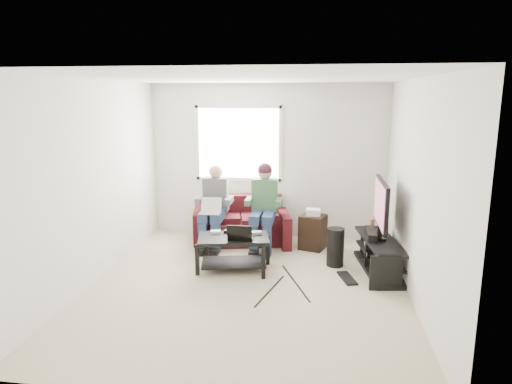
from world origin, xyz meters
TOP-DOWN VIEW (x-y plane):
  - floor at (0.00, 0.00)m, footprint 4.50×4.50m
  - ceiling at (0.00, 0.00)m, footprint 4.50×4.50m
  - wall_back at (0.00, 2.25)m, footprint 4.50×0.00m
  - wall_front at (0.00, -2.25)m, footprint 4.50×0.00m
  - wall_left at (-2.00, 0.00)m, footprint 0.00×4.50m
  - wall_right at (2.00, 0.00)m, footprint 0.00×4.50m
  - window at (-0.50, 2.23)m, footprint 1.48×0.04m
  - sofa at (-0.39, 1.81)m, footprint 1.75×1.00m
  - person_left at (-0.79, 1.56)m, footprint 0.40×0.70m
  - person_right at (0.01, 1.58)m, footprint 0.40×0.71m
  - laptop_silver at (-0.79, 1.29)m, footprint 0.38×0.33m
  - coffee_table at (-0.28, 0.55)m, footprint 1.06×0.76m
  - laptop_black at (-0.16, 0.47)m, footprint 0.36×0.27m
  - controller_a at (-0.56, 0.67)m, footprint 0.15×0.11m
  - controller_b at (-0.38, 0.73)m, footprint 0.15×0.11m
  - controller_c at (0.02, 0.70)m, footprint 0.16×0.13m
  - tv_stand at (1.73, 0.78)m, footprint 0.59×1.42m
  - tv at (1.73, 0.88)m, footprint 0.12×1.10m
  - soundbar at (1.61, 0.88)m, footprint 0.12×0.50m
  - drink_cup at (1.68, 1.41)m, footprint 0.08×0.08m
  - console_white at (1.73, 0.38)m, footprint 0.30×0.22m
  - console_grey at (1.73, 1.08)m, footprint 0.34×0.26m
  - console_black at (1.73, 0.73)m, footprint 0.38×0.30m
  - subwoofer at (1.13, 0.90)m, footprint 0.24×0.24m
  - keyboard_floor at (1.28, 0.42)m, footprint 0.26×0.47m
  - end_table at (0.80, 1.61)m, footprint 0.37×0.37m

SIDE VIEW (x-z plane):
  - floor at x=0.00m, z-range 0.00..0.00m
  - keyboard_floor at x=1.28m, z-range 0.00..0.02m
  - tv_stand at x=1.73m, z-range -0.02..0.43m
  - console_white at x=1.73m, z-range 0.24..0.30m
  - console_black at x=1.73m, z-range 0.24..0.31m
  - subwoofer at x=1.13m, z-range 0.00..0.55m
  - console_grey at x=1.73m, z-range 0.24..0.32m
  - sofa at x=-0.39m, z-range -0.09..0.66m
  - end_table at x=0.80m, z-range -0.03..0.61m
  - coffee_table at x=-0.28m, z-range 0.12..0.60m
  - controller_a at x=-0.56m, z-range 0.48..0.52m
  - controller_b at x=-0.38m, z-range 0.48..0.52m
  - controller_c at x=0.02m, z-range 0.48..0.52m
  - soundbar at x=1.61m, z-range 0.45..0.55m
  - drink_cup at x=1.68m, z-range 0.45..0.57m
  - laptop_black at x=-0.16m, z-range 0.48..0.72m
  - laptop_silver at x=-0.79m, z-range 0.55..0.79m
  - person_left at x=-0.79m, z-range 0.05..1.35m
  - person_right at x=0.01m, z-range 0.09..1.44m
  - tv at x=1.73m, z-range 0.51..1.32m
  - wall_back at x=0.00m, z-range -0.95..3.55m
  - wall_front at x=0.00m, z-range -0.95..3.55m
  - wall_left at x=-2.00m, z-range -0.95..3.55m
  - wall_right at x=2.00m, z-range -0.95..3.55m
  - window at x=-0.50m, z-range 0.96..2.24m
  - ceiling at x=0.00m, z-range 2.60..2.60m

